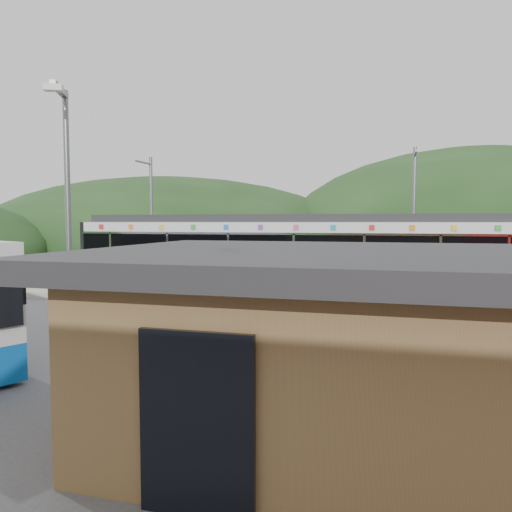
# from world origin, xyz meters

# --- Properties ---
(ground) EXTENTS (120.00, 120.00, 0.00)m
(ground) POSITION_xyz_m (0.00, 0.00, 0.00)
(ground) COLOR #4C4C4F
(ground) RESTS_ON ground
(hills) EXTENTS (146.00, 149.00, 26.00)m
(hills) POSITION_xyz_m (6.19, 5.29, 0.00)
(hills) COLOR #1E3D19
(hills) RESTS_ON ground
(platform) EXTENTS (26.00, 3.20, 0.30)m
(platform) POSITION_xyz_m (0.00, 3.30, 0.15)
(platform) COLOR #9E9E99
(platform) RESTS_ON ground
(yellow_line) EXTENTS (26.00, 0.10, 0.01)m
(yellow_line) POSITION_xyz_m (0.00, 2.00, 0.30)
(yellow_line) COLOR yellow
(yellow_line) RESTS_ON platform
(train) EXTENTS (20.44, 3.01, 3.74)m
(train) POSITION_xyz_m (1.44, 6.00, 2.06)
(train) COLOR black
(train) RESTS_ON ground
(catenary_mast_west) EXTENTS (0.18, 1.80, 7.00)m
(catenary_mast_west) POSITION_xyz_m (-7.00, 8.56, 3.65)
(catenary_mast_west) COLOR slate
(catenary_mast_west) RESTS_ON ground
(catenary_mast_east) EXTENTS (0.18, 1.80, 7.00)m
(catenary_mast_east) POSITION_xyz_m (7.00, 8.56, 3.65)
(catenary_mast_east) COLOR slate
(catenary_mast_east) RESTS_ON ground
(station_shelter) EXTENTS (9.20, 6.20, 3.00)m
(station_shelter) POSITION_xyz_m (6.00, -9.01, 1.55)
(station_shelter) COLOR brown
(station_shelter) RESTS_ON ground
(lamp_post) EXTENTS (0.51, 1.14, 6.18)m
(lamp_post) POSITION_xyz_m (-0.56, -7.68, 3.69)
(lamp_post) COLOR slate
(lamp_post) RESTS_ON ground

